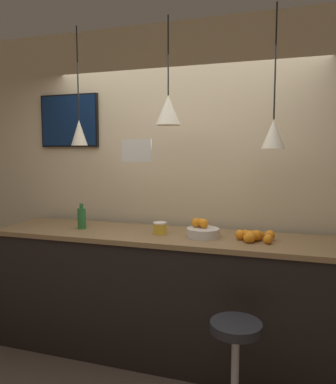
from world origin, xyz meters
TOP-DOWN VIEW (x-y plane):
  - back_wall at (0.00, 1.21)m, footprint 8.00×0.06m
  - service_counter at (0.00, 0.74)m, footprint 3.03×0.70m
  - bar_stool at (0.65, 0.11)m, footprint 0.36×0.36m
  - fruit_bowl at (0.30, 0.72)m, footprint 0.26×0.26m
  - orange_pile at (0.70, 0.70)m, footprint 0.30×0.21m
  - juice_bottle at (-0.80, 0.71)m, footprint 0.07×0.07m
  - spread_jar at (-0.06, 0.71)m, footprint 0.11×0.11m
  - pendant_lamp_left at (-0.82, 0.75)m, footprint 0.14×0.14m
  - pendant_lamp_middle at (0.00, 0.75)m, footprint 0.21×0.21m
  - pendant_lamp_right at (0.82, 0.75)m, footprint 0.17×0.17m
  - mounted_tv at (-1.17, 1.15)m, footprint 0.64×0.04m
  - hanging_menu_board at (-0.16, 0.47)m, footprint 0.24×0.01m

SIDE VIEW (x-z plane):
  - bar_stool at x=0.65m, z-range 0.11..0.77m
  - service_counter at x=0.00m, z-range 0.00..1.05m
  - orange_pile at x=0.70m, z-range 1.05..1.14m
  - spread_jar at x=-0.06m, z-range 1.05..1.15m
  - fruit_bowl at x=0.30m, z-range 1.03..1.18m
  - juice_bottle at x=-0.80m, z-range 1.03..1.26m
  - back_wall at x=0.00m, z-range 0.00..2.90m
  - hanging_menu_board at x=-0.16m, z-range 1.66..1.83m
  - pendant_lamp_right at x=0.82m, z-range 1.34..2.39m
  - pendant_lamp_left at x=-0.82m, z-range 1.40..2.42m
  - mounted_tv at x=-1.17m, z-range 1.78..2.30m
  - pendant_lamp_middle at x=0.00m, z-range 1.64..2.49m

